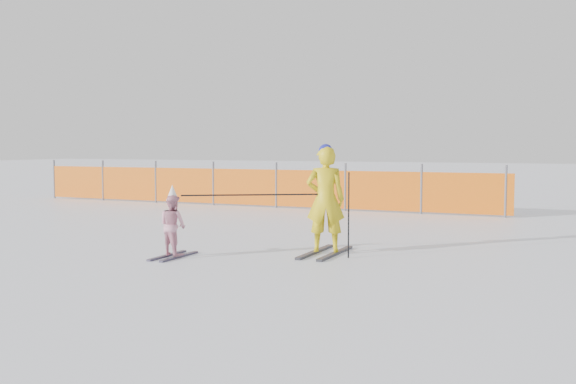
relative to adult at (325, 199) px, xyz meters
The scene contains 5 objects.
ground 1.43m from the adult, 109.68° to the right, with size 120.00×120.00×0.00m, color white.
adult is the anchor object (origin of this frame).
child 2.38m from the adult, 148.77° to the right, with size 0.53×0.96×1.10m.
ski_poles 0.64m from the adult, 134.82° to the right, with size 2.37×1.11×1.30m.
safety_fence 8.17m from the adult, 126.49° to the left, with size 14.23×0.06×1.25m.
Camera 1 is at (3.93, -8.25, 1.68)m, focal length 40.00 mm.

